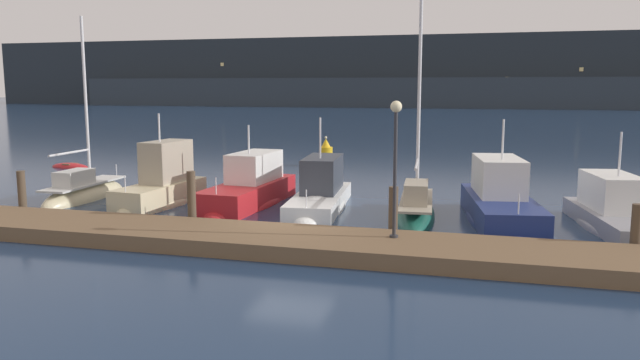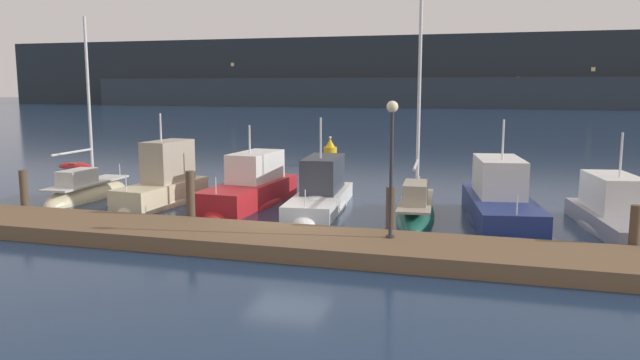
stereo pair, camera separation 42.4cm
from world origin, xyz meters
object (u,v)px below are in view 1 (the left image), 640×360
object	(u,v)px
motorboat_berth_4	(320,200)
dock_lamppost	(395,146)
motorboat_berth_6	(500,209)
motorboat_berth_7	(615,220)
motorboat_berth_2	(162,193)
sailboat_berth_5	(416,214)
channel_buoy	(326,155)
motorboat_berth_3	(249,195)
sailboat_berth_1	(84,196)
rowboat_adrift	(71,168)

from	to	relation	value
motorboat_berth_4	dock_lamppost	xyz separation A→B (m)	(3.72, -5.77, 2.70)
motorboat_berth_6	motorboat_berth_7	distance (m)	3.64
motorboat_berth_2	sailboat_berth_5	distance (m)	9.93
motorboat_berth_2	motorboat_berth_6	xyz separation A→B (m)	(12.76, 0.45, -0.03)
motorboat_berth_2	motorboat_berth_6	world-z (taller)	motorboat_berth_2
sailboat_berth_5	channel_buoy	distance (m)	14.85
motorboat_berth_3	motorboat_berth_6	world-z (taller)	motorboat_berth_6
sailboat_berth_1	motorboat_berth_6	size ratio (longest dim) A/B	1.15
channel_buoy	rowboat_adrift	size ratio (longest dim) A/B	0.63
motorboat_berth_2	channel_buoy	xyz separation A→B (m)	(3.12, 13.32, 0.17)
sailboat_berth_1	dock_lamppost	xyz separation A→B (m)	(13.58, -4.94, 2.87)
sailboat_berth_1	sailboat_berth_5	world-z (taller)	sailboat_berth_5
sailboat_berth_1	motorboat_berth_7	world-z (taller)	sailboat_berth_1
sailboat_berth_5	rowboat_adrift	bearing A→B (deg)	157.50
motorboat_berth_4	motorboat_berth_7	distance (m)	10.28
sailboat_berth_1	dock_lamppost	bearing A→B (deg)	-19.99
sailboat_berth_5	channel_buoy	bearing A→B (deg)	117.27
sailboat_berth_5	channel_buoy	xyz separation A→B (m)	(-6.80, 13.19, 0.46)
rowboat_adrift	channel_buoy	bearing A→B (deg)	18.44
sailboat_berth_5	rowboat_adrift	distance (m)	22.38
motorboat_berth_6	rowboat_adrift	distance (m)	24.92
sailboat_berth_1	motorboat_berth_3	world-z (taller)	sailboat_berth_1
motorboat_berth_2	motorboat_berth_3	size ratio (longest dim) A/B	0.79
sailboat_berth_1	motorboat_berth_6	distance (m)	16.48
motorboat_berth_4	rowboat_adrift	size ratio (longest dim) A/B	2.46
motorboat_berth_4	motorboat_berth_7	world-z (taller)	motorboat_berth_4
sailboat_berth_5	rowboat_adrift	world-z (taller)	sailboat_berth_5
motorboat_berth_4	rowboat_adrift	world-z (taller)	motorboat_berth_4
motorboat_berth_4	sailboat_berth_5	bearing A→B (deg)	-14.19
motorboat_berth_3	rowboat_adrift	bearing A→B (deg)	151.31
motorboat_berth_4	channel_buoy	world-z (taller)	motorboat_berth_4
motorboat_berth_2	motorboat_berth_4	world-z (taller)	motorboat_berth_2
motorboat_berth_7	sailboat_berth_1	bearing A→B (deg)	179.94
channel_buoy	dock_lamppost	bearing A→B (deg)	-69.47
motorboat_berth_7	rowboat_adrift	distance (m)	28.43
motorboat_berth_7	dock_lamppost	size ratio (longest dim) A/B	1.71
sailboat_berth_5	motorboat_berth_7	xyz separation A→B (m)	(6.47, 0.11, 0.11)
motorboat_berth_7	channel_buoy	bearing A→B (deg)	135.41
sailboat_berth_1	motorboat_berth_3	xyz separation A→B (m)	(6.99, 0.76, 0.24)
motorboat_berth_7	dock_lamppost	xyz separation A→B (m)	(-6.53, -4.92, 2.71)
motorboat_berth_4	channel_buoy	bearing A→B (deg)	103.89
sailboat_berth_1	motorboat_berth_3	size ratio (longest dim) A/B	1.25
dock_lamppost	rowboat_adrift	world-z (taller)	dock_lamppost
sailboat_berth_1	sailboat_berth_5	bearing A→B (deg)	-0.55
dock_lamppost	motorboat_berth_2	bearing A→B (deg)	154.61
motorboat_berth_2	sailboat_berth_1	bearing A→B (deg)	176.01
motorboat_berth_4	motorboat_berth_6	world-z (taller)	motorboat_berth_6
sailboat_berth_1	channel_buoy	xyz separation A→B (m)	(6.84, 13.06, 0.50)
sailboat_berth_1	dock_lamppost	world-z (taller)	sailboat_berth_1
motorboat_berth_4	motorboat_berth_7	bearing A→B (deg)	-4.71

